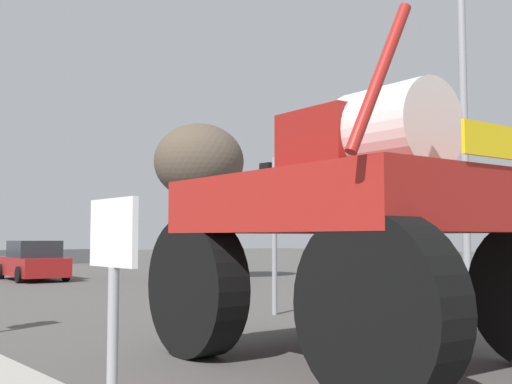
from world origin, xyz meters
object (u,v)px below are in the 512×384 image
at_px(oversize_sprayer, 362,224).
at_px(traffic_signal_near_right, 270,200).
at_px(sedan_ahead, 33,262).
at_px(bare_tree_right, 199,163).
at_px(lane_arrow_sign, 113,283).
at_px(streetlight_near_right, 466,90).

bearing_deg(oversize_sprayer, traffic_signal_near_right, -25.10).
height_order(sedan_ahead, bare_tree_right, bare_tree_right).
height_order(lane_arrow_sign, bare_tree_right, bare_tree_right).
relative_size(lane_arrow_sign, traffic_signal_near_right, 0.52).
bearing_deg(sedan_ahead, lane_arrow_sign, 165.50).
distance_m(lane_arrow_sign, sedan_ahead, 21.97).
xyz_separation_m(streetlight_near_right, bare_tree_right, (1.02, 12.56, -0.46)).
distance_m(lane_arrow_sign, bare_tree_right, 21.05).
xyz_separation_m(traffic_signal_near_right, bare_tree_right, (4.87, 10.15, 2.10)).
relative_size(lane_arrow_sign, streetlight_near_right, 0.19).
relative_size(lane_arrow_sign, sedan_ahead, 0.41).
height_order(lane_arrow_sign, sedan_ahead, lane_arrow_sign).
distance_m(oversize_sprayer, sedan_ahead, 19.08).
bearing_deg(traffic_signal_near_right, streetlight_near_right, -32.13).
height_order(streetlight_near_right, bare_tree_right, streetlight_near_right).
bearing_deg(traffic_signal_near_right, bare_tree_right, 64.38).
bearing_deg(sedan_ahead, oversize_sprayer, 176.66).
distance_m(traffic_signal_near_right, bare_tree_right, 11.45).
bearing_deg(streetlight_near_right, oversize_sprayer, -158.43).
bearing_deg(lane_arrow_sign, streetlight_near_right, 22.36).
relative_size(sedan_ahead, bare_tree_right, 0.69).
relative_size(traffic_signal_near_right, streetlight_near_right, 0.37).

